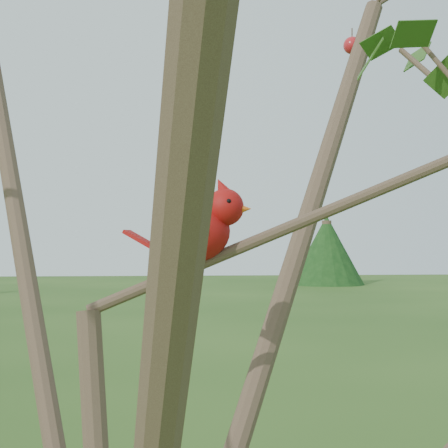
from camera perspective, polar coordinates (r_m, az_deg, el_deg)
name	(u,v)px	position (r m, az deg, el deg)	size (l,w,h in m)	color
crabapple_tree	(138,186)	(0.88, -7.13, 3.19)	(2.35, 2.05, 2.95)	#443025
cardinal	(195,228)	(0.99, -2.43, -0.31)	(0.19, 0.12, 0.13)	#A4110E
distant_trees	(117,256)	(26.63, -8.88, -2.68)	(39.32, 15.34, 3.28)	#443025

